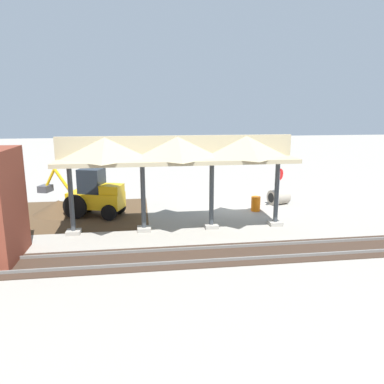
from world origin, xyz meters
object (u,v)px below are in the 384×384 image
at_px(backhoe, 93,195).
at_px(concrete_pipe, 279,197).
at_px(traffic_barrel, 256,204).
at_px(stop_sign, 279,180).

distance_m(backhoe, concrete_pipe, 11.88).
bearing_deg(traffic_barrel, concrete_pipe, -145.03).
relative_size(backhoe, traffic_barrel, 5.75).
distance_m(concrete_pipe, traffic_barrel, 2.47).
distance_m(stop_sign, backhoe, 11.45).
height_order(backhoe, concrete_pipe, backhoe).
bearing_deg(concrete_pipe, stop_sign, 67.69).
xyz_separation_m(backhoe, traffic_barrel, (-9.78, 0.32, -0.82)).
relative_size(stop_sign, backhoe, 0.49).
bearing_deg(stop_sign, concrete_pipe, -112.31).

